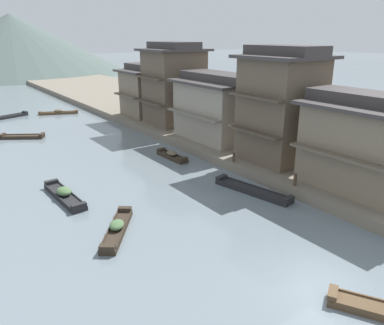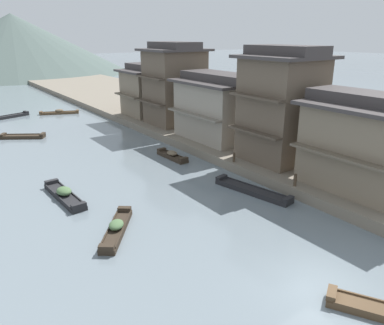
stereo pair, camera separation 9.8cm
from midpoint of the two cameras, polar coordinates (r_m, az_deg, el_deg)
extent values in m
plane|color=slate|center=(17.86, 18.71, -17.32)|extent=(400.00, 400.00, 0.00)
cube|color=slate|center=(47.86, 0.62, 6.95)|extent=(18.00, 110.00, 0.74)
cube|color=brown|center=(17.00, 20.36, -18.00)|extent=(0.95, 0.75, 0.23)
cube|color=#33281E|center=(21.18, -11.39, -10.07)|extent=(3.43, 4.14, 0.27)
cube|color=#33281E|center=(22.89, -10.27, -6.96)|extent=(0.83, 0.76, 0.24)
cube|color=#33281E|center=(19.27, -12.86, -12.42)|extent=(0.83, 0.76, 0.24)
cube|color=#33281E|center=(21.18, -12.47, -9.60)|extent=(2.51, 3.27, 0.08)
cube|color=#33281E|center=(21.01, -10.37, -9.70)|extent=(2.51, 3.27, 0.08)
ellipsoid|color=#4C6B42|center=(21.01, -11.46, -9.24)|extent=(1.27, 1.33, 0.43)
cube|color=brown|center=(54.39, -19.58, 7.05)|extent=(4.99, 2.64, 0.23)
cube|color=brown|center=(54.65, -22.08, 7.04)|extent=(0.62, 0.85, 0.21)
cube|color=brown|center=(54.16, -17.11, 7.49)|extent=(0.62, 0.85, 0.21)
cube|color=brown|center=(53.99, -19.63, 7.13)|extent=(4.23, 1.73, 0.08)
cube|color=brown|center=(54.75, -19.57, 7.28)|extent=(4.23, 1.73, 0.08)
ellipsoid|color=brown|center=(54.33, -19.62, 7.38)|extent=(1.29, 1.11, 0.42)
cube|color=#33281E|center=(32.75, -3.14, 0.85)|extent=(0.98, 3.70, 0.27)
cube|color=#33281E|center=(34.02, -4.75, 1.95)|extent=(0.78, 0.39, 0.24)
cube|color=#33281E|center=(31.35, -1.40, 0.53)|extent=(0.78, 0.39, 0.24)
cube|color=#33281E|center=(32.49, -3.71, 1.01)|extent=(0.19, 3.18, 0.08)
cube|color=#33281E|center=(32.91, -2.58, 1.26)|extent=(0.19, 3.18, 0.08)
ellipsoid|color=brown|center=(32.65, -3.15, 1.42)|extent=(0.81, 1.11, 0.42)
cube|color=#232326|center=(54.37, -25.85, 6.27)|extent=(4.55, 2.29, 0.27)
cube|color=#232326|center=(55.28, -23.99, 6.98)|extent=(0.61, 0.94, 0.25)
cube|color=#232326|center=(54.73, -26.10, 6.49)|extent=(3.80, 1.29, 0.08)
cube|color=#232326|center=(53.95, -25.65, 6.40)|extent=(3.80, 1.29, 0.08)
cube|color=#33281E|center=(42.97, -24.34, 3.55)|extent=(4.25, 3.26, 0.26)
cube|color=#33281E|center=(42.21, -21.83, 3.97)|extent=(0.84, 1.03, 0.23)
cube|color=#33281E|center=(43.70, -26.84, 3.75)|extent=(0.84, 1.03, 0.23)
cube|color=#33281E|center=(43.39, -24.13, 3.94)|extent=(3.28, 2.13, 0.08)
cube|color=#33281E|center=(42.47, -24.60, 3.58)|extent=(3.28, 2.13, 0.08)
cube|color=#232326|center=(26.18, -18.82, -4.92)|extent=(1.26, 5.23, 0.28)
cube|color=#232326|center=(28.25, -20.58, -2.78)|extent=(0.92, 0.40, 0.25)
cube|color=#232326|center=(23.95, -16.85, -6.27)|extent=(0.92, 0.40, 0.25)
cube|color=#232326|center=(25.98, -19.81, -4.79)|extent=(0.31, 4.68, 0.08)
cube|color=#232326|center=(26.24, -17.92, -4.34)|extent=(0.31, 4.68, 0.08)
ellipsoid|color=#4C6B42|center=(26.03, -18.90, -4.14)|extent=(0.96, 1.30, 0.50)
cube|color=#232326|center=(26.02, 9.02, -4.26)|extent=(2.08, 5.87, 0.27)
cube|color=#232326|center=(27.45, 4.39, -2.25)|extent=(0.98, 0.53, 0.24)
cube|color=#232326|center=(24.60, 14.27, -5.38)|extent=(0.98, 0.53, 0.24)
cube|color=#232326|center=(25.59, 8.42, -4.21)|extent=(1.05, 5.20, 0.08)
cube|color=#232326|center=(26.32, 9.65, -3.61)|extent=(1.05, 5.20, 0.08)
cube|color=#7F705B|center=(26.18, 24.85, 1.77)|extent=(4.68, 7.27, 5.20)
cube|color=brown|center=(23.95, 21.57, 0.73)|extent=(0.70, 7.27, 0.16)
cube|color=#3D3838|center=(25.59, 25.69, 7.59)|extent=(5.58, 8.17, 0.24)
cube|color=#3D3838|center=(25.52, 25.84, 8.62)|extent=(2.81, 8.17, 0.70)
cube|color=brown|center=(30.16, 13.20, 7.65)|extent=(4.94, 5.05, 7.80)
cube|color=#4D4135|center=(28.43, 9.18, 4.55)|extent=(0.70, 5.05, 0.16)
cube|color=#4D4135|center=(27.92, 9.46, 9.73)|extent=(0.70, 5.05, 0.16)
cube|color=#3D3838|center=(29.68, 13.79, 15.27)|extent=(5.84, 5.95, 0.24)
cube|color=#3D3838|center=(29.66, 13.86, 16.18)|extent=(2.96, 5.95, 0.70)
cube|color=gray|center=(36.10, 3.94, 7.78)|extent=(5.34, 7.46, 5.20)
cube|color=gray|center=(34.30, -0.01, 7.24)|extent=(0.70, 7.46, 0.16)
cube|color=#3D3838|center=(35.68, 4.04, 12.07)|extent=(6.24, 8.36, 0.24)
cube|color=#3D3838|center=(35.62, 4.06, 12.82)|extent=(3.20, 8.36, 0.70)
cube|color=brown|center=(42.17, -2.79, 11.20)|extent=(5.46, 5.00, 7.80)
cube|color=#4D4135|center=(40.81, -6.44, 9.00)|extent=(0.70, 5.00, 0.16)
cube|color=#4D4135|center=(40.45, -6.58, 12.63)|extent=(0.70, 5.00, 0.16)
cube|color=#3D3838|center=(41.83, -2.88, 16.66)|extent=(6.36, 5.90, 0.24)
cube|color=#3D3838|center=(41.81, -2.89, 17.31)|extent=(3.27, 5.90, 0.70)
cube|color=#7F705B|center=(47.33, -6.68, 10.34)|extent=(5.41, 5.22, 5.20)
cube|color=brown|center=(45.95, -10.06, 9.93)|extent=(0.70, 5.22, 0.16)
cube|color=#3D3838|center=(47.01, -6.80, 13.62)|extent=(6.31, 6.12, 0.24)
cube|color=#3D3838|center=(46.97, -6.83, 14.19)|extent=(3.25, 6.12, 0.70)
cylinder|color=#473828|center=(25.70, 15.25, -2.54)|extent=(0.20, 0.20, 0.85)
cylinder|color=#473828|center=(29.68, 6.25, 0.78)|extent=(0.20, 0.20, 0.71)
cone|color=#4C5B56|center=(118.35, -25.50, 15.93)|extent=(60.33, 60.33, 15.51)
cone|color=slate|center=(129.17, -27.09, 15.67)|extent=(52.68, 52.68, 14.90)
camera|label=1|loc=(0.05, -90.10, -0.04)|focal=35.26mm
camera|label=2|loc=(0.05, 89.90, 0.04)|focal=35.26mm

